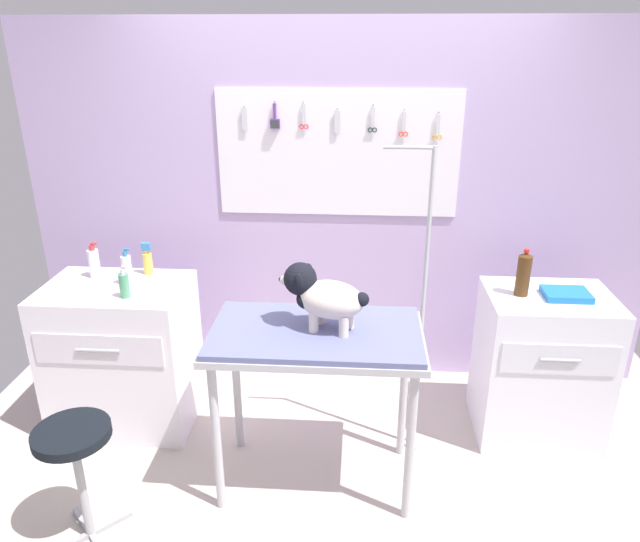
# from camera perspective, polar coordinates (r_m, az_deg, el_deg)

# --- Properties ---
(ground) EXTENTS (4.40, 4.00, 0.04)m
(ground) POSITION_cam_1_polar(r_m,az_deg,el_deg) (3.20, 0.65, -21.47)
(ground) COLOR #BAADA3
(rear_wall_panel) EXTENTS (4.00, 0.11, 2.30)m
(rear_wall_panel) POSITION_cam_1_polar(r_m,az_deg,el_deg) (3.74, 1.90, 6.14)
(rear_wall_panel) COLOR #B9A0CF
(rear_wall_panel) RESTS_ON ground
(grooming_table) EXTENTS (1.03, 0.59, 0.88)m
(grooming_table) POSITION_cam_1_polar(r_m,az_deg,el_deg) (2.83, -0.40, -7.48)
(grooming_table) COLOR #B7B7BC
(grooming_table) RESTS_ON ground
(grooming_arm) EXTENTS (0.30, 0.11, 1.71)m
(grooming_arm) POSITION_cam_1_polar(r_m,az_deg,el_deg) (3.12, 9.79, -4.70)
(grooming_arm) COLOR #B7B7BC
(grooming_arm) RESTS_ON ground
(dog) EXTENTS (0.43, 0.27, 0.32)m
(dog) POSITION_cam_1_polar(r_m,az_deg,el_deg) (2.73, 0.19, -2.40)
(dog) COLOR silver
(dog) RESTS_ON grooming_table
(counter_left) EXTENTS (0.80, 0.58, 0.88)m
(counter_left) POSITION_cam_1_polar(r_m,az_deg,el_deg) (3.65, -18.71, -7.77)
(counter_left) COLOR white
(counter_left) RESTS_ON ground
(cabinet_right) EXTENTS (0.68, 0.54, 0.87)m
(cabinet_right) POSITION_cam_1_polar(r_m,az_deg,el_deg) (3.60, 20.76, -8.61)
(cabinet_right) COLOR white
(cabinet_right) RESTS_ON ground
(stool) EXTENTS (0.33, 0.33, 0.61)m
(stool) POSITION_cam_1_polar(r_m,az_deg,el_deg) (2.88, -22.87, -15.90)
(stool) COLOR #9E9EA3
(stool) RESTS_ON ground
(detangler_spray) EXTENTS (0.05, 0.05, 0.19)m
(detangler_spray) POSITION_cam_1_polar(r_m,az_deg,el_deg) (3.56, -16.52, 0.96)
(detangler_spray) COLOR #E9BA46
(detangler_spray) RESTS_ON counter_left
(pump_bottle_white) EXTENTS (0.06, 0.06, 0.21)m
(pump_bottle_white) POSITION_cam_1_polar(r_m,az_deg,el_deg) (3.61, -21.25, 0.74)
(pump_bottle_white) COLOR white
(pump_bottle_white) RESTS_ON counter_left
(spray_bottle_short) EXTENTS (0.06, 0.05, 0.22)m
(spray_bottle_short) POSITION_cam_1_polar(r_m,az_deg,el_deg) (3.43, -18.37, 0.11)
(spray_bottle_short) COLOR white
(spray_bottle_short) RESTS_ON counter_left
(conditioner_bottle) EXTENTS (0.06, 0.05, 0.18)m
(conditioner_bottle) POSITION_cam_1_polar(r_m,az_deg,el_deg) (3.28, -18.62, -1.30)
(conditioner_bottle) COLOR #4B9468
(conditioner_bottle) RESTS_ON counter_left
(soda_bottle) EXTENTS (0.07, 0.07, 0.26)m
(soda_bottle) POSITION_cam_1_polar(r_m,az_deg,el_deg) (3.32, 19.30, -0.27)
(soda_bottle) COLOR #4C2F13
(soda_bottle) RESTS_ON cabinet_right
(supply_tray) EXTENTS (0.24, 0.18, 0.04)m
(supply_tray) POSITION_cam_1_polar(r_m,az_deg,el_deg) (3.41, 22.96, -2.11)
(supply_tray) COLOR blue
(supply_tray) RESTS_ON cabinet_right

